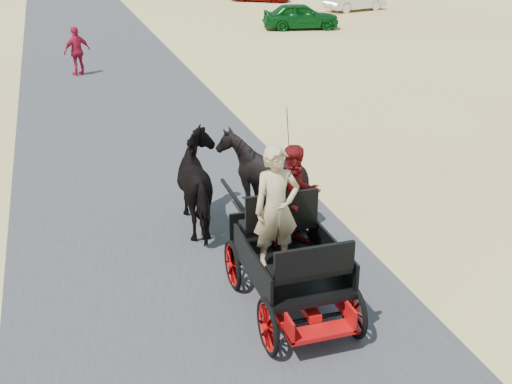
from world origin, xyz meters
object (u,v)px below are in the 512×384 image
object	(u,v)px
horse_right	(261,177)
car_b	(355,0)
pedestrian	(77,51)
car_a	(301,16)
horse_left	(204,184)
carriage	(289,286)

from	to	relation	value
horse_right	car_b	bearing A→B (deg)	-119.21
car_b	horse_right	bearing A→B (deg)	136.28
horse_right	car_b	xyz separation A→B (m)	(14.21, 25.42, -0.22)
horse_right	pedestrian	size ratio (longest dim) A/B	0.98
pedestrian	car_a	xyz separation A→B (m)	(11.25, 6.97, -0.22)
horse_left	pedestrian	xyz separation A→B (m)	(-1.46, 13.24, 0.02)
carriage	car_b	world-z (taller)	car_b
horse_left	pedestrian	size ratio (longest dim) A/B	1.16
carriage	car_a	size ratio (longest dim) A/B	0.63
car_a	car_b	xyz separation A→B (m)	(5.52, 5.21, -0.01)
carriage	car_b	size ratio (longest dim) A/B	0.62
carriage	car_b	bearing A→B (deg)	62.55
carriage	pedestrian	distance (m)	16.37
carriage	horse_right	size ratio (longest dim) A/B	1.41
pedestrian	car_a	bearing A→B (deg)	-173.92
car_b	car_a	bearing A→B (deg)	118.82
carriage	pedestrian	bearing A→B (deg)	97.06
carriage	horse_right	xyz separation A→B (m)	(0.55, 3.00, 0.49)
pedestrian	car_b	bearing A→B (deg)	-169.71
pedestrian	car_b	distance (m)	20.73
car_a	car_b	size ratio (longest dim) A/B	0.98
pedestrian	car_a	size ratio (longest dim) A/B	0.46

